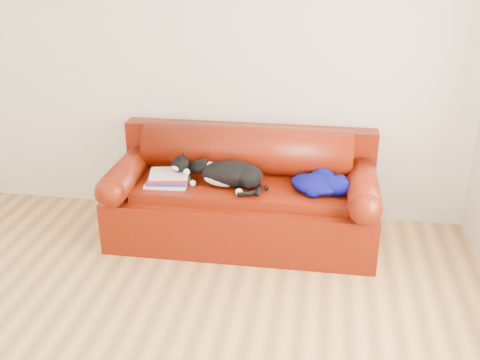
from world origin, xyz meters
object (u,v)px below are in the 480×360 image
object	(u,v)px
blanket	(320,183)
book_stack	(168,178)
cat	(230,174)
sofa_base	(243,211)

from	to	relation	value
blanket	book_stack	bearing A→B (deg)	-177.36
cat	book_stack	bearing A→B (deg)	-152.09
book_stack	cat	size ratio (longest dim) A/B	0.51
cat	sofa_base	bearing A→B (deg)	71.73
sofa_base	blanket	size ratio (longest dim) A/B	4.45
book_stack	cat	world-z (taller)	cat
book_stack	blanket	xyz separation A→B (m)	(1.18, 0.05, 0.01)
book_stack	blanket	distance (m)	1.18
sofa_base	cat	world-z (taller)	cat
cat	blanket	bearing A→B (deg)	24.98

